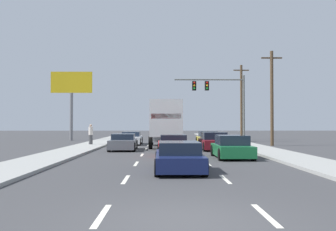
{
  "coord_description": "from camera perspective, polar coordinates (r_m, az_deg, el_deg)",
  "views": [
    {
      "loc": [
        -0.44,
        -7.33,
        1.9
      ],
      "look_at": [
        -0.12,
        15.05,
        2.39
      ],
      "focal_mm": 39.97,
      "sensor_mm": 36.0,
      "label": 1
    }
  ],
  "objects": [
    {
      "name": "roadside_billboard",
      "position": [
        43.86,
        -14.5,
        3.71
      ],
      "size": [
        4.66,
        0.36,
        7.8
      ],
      "color": "slate",
      "rests_on": "ground_plane"
    },
    {
      "name": "sidewalk_left",
      "position": [
        28.07,
        -13.47,
        -4.97
      ],
      "size": [
        2.63,
        80.0,
        0.14
      ],
      "primitive_type": "cube",
      "color": "#9E9E99",
      "rests_on": "ground_plane"
    },
    {
      "name": "box_truck",
      "position": [
        29.97,
        -0.44,
        -0.93
      ],
      "size": [
        2.66,
        7.55,
        3.66
      ],
      "color": "white",
      "rests_on": "ground_plane"
    },
    {
      "name": "car_yellow",
      "position": [
        34.0,
        6.11,
        -3.52
      ],
      "size": [
        1.87,
        4.43,
        1.23
      ],
      "color": "yellow",
      "rests_on": "ground_plane"
    },
    {
      "name": "utility_pole_far",
      "position": [
        44.3,
        11.13,
        2.13
      ],
      "size": [
        1.8,
        0.28,
        8.74
      ],
      "color": "brown",
      "rests_on": "ground_plane"
    },
    {
      "name": "pedestrian_near_corner",
      "position": [
        32.77,
        -11.7,
        -2.82
      ],
      "size": [
        0.38,
        0.38,
        1.72
      ],
      "color": "#3F3F42",
      "rests_on": "sidewalk_left"
    },
    {
      "name": "traffic_signal_mast",
      "position": [
        39.37,
        7.24,
        3.59
      ],
      "size": [
        7.35,
        0.69,
        6.97
      ],
      "color": "#595B56",
      "rests_on": "ground_plane"
    },
    {
      "name": "car_gray",
      "position": [
        27.14,
        -6.83,
        -4.11
      ],
      "size": [
        1.97,
        4.33,
        1.17
      ],
      "color": "slate",
      "rests_on": "ground_plane"
    },
    {
      "name": "car_green",
      "position": [
        20.98,
        9.71,
        -4.84
      ],
      "size": [
        1.92,
        4.03,
        1.27
      ],
      "color": "#196B38",
      "rests_on": "ground_plane"
    },
    {
      "name": "ground_plane",
      "position": [
        32.39,
        -0.03,
        -4.62
      ],
      "size": [
        140.0,
        140.0,
        0.0
      ],
      "primitive_type": "plane",
      "color": "#3D3D3F"
    },
    {
      "name": "utility_pole_mid",
      "position": [
        33.48,
        15.56,
        2.78
      ],
      "size": [
        1.8,
        0.28,
        8.19
      ],
      "color": "brown",
      "rests_on": "ground_plane"
    },
    {
      "name": "lane_markings",
      "position": [
        30.35,
        0.02,
        -4.84
      ],
      "size": [
        3.54,
        57.0,
        0.01
      ],
      "color": "silver",
      "rests_on": "ground_plane"
    },
    {
      "name": "car_white",
      "position": [
        34.37,
        -5.59,
        -3.51
      ],
      "size": [
        1.89,
        4.5,
        1.16
      ],
      "color": "white",
      "rests_on": "ground_plane"
    },
    {
      "name": "sidewalk_right",
      "position": [
        28.27,
        13.59,
        -4.94
      ],
      "size": [
        2.63,
        80.0,
        0.14
      ],
      "primitive_type": "cube",
      "color": "#9E9E99",
      "rests_on": "ground_plane"
    },
    {
      "name": "car_maroon",
      "position": [
        27.41,
        7.04,
        -4.01
      ],
      "size": [
        2.0,
        4.38,
        1.29
      ],
      "color": "maroon",
      "rests_on": "ground_plane"
    },
    {
      "name": "car_red",
      "position": [
        22.14,
        0.76,
        -4.7
      ],
      "size": [
        1.89,
        4.21,
        1.25
      ],
      "color": "red",
      "rests_on": "ground_plane"
    },
    {
      "name": "car_navy",
      "position": [
        15.2,
        1.66,
        -6.37
      ],
      "size": [
        1.95,
        4.69,
        1.18
      ],
      "color": "#141E4C",
      "rests_on": "ground_plane"
    }
  ]
}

